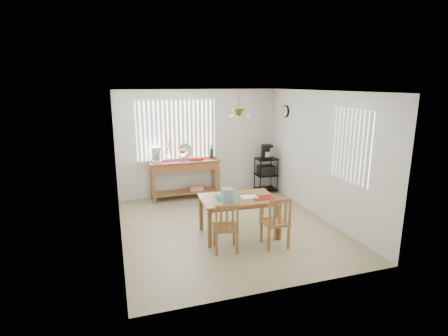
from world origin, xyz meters
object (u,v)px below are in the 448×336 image
object	(u,v)px
sideboard	(185,170)
chair_right	(276,222)
wire_cart	(266,171)
dining_table	(238,202)
chair_left	(226,228)
cart_items	(266,152)

from	to	relation	value
sideboard	chair_right	distance (m)	3.20
wire_cart	dining_table	size ratio (longest dim) A/B	0.63
dining_table	chair_left	size ratio (longest dim) A/B	1.61
sideboard	wire_cart	bearing A→B (deg)	-2.58
sideboard	wire_cart	distance (m)	2.09
sideboard	dining_table	xyz separation A→B (m)	(0.47, -2.39, -0.07)
sideboard	wire_cart	world-z (taller)	sideboard
wire_cart	chair_left	distance (m)	3.51
dining_table	cart_items	bearing A→B (deg)	55.04
chair_left	chair_right	size ratio (longest dim) A/B	0.95
dining_table	sideboard	bearing A→B (deg)	101.22
sideboard	chair_left	distance (m)	2.97
cart_items	sideboard	bearing A→B (deg)	177.68
dining_table	chair_right	size ratio (longest dim) A/B	1.54
wire_cart	chair_left	xyz separation A→B (m)	(-2.03, -2.86, -0.11)
cart_items	dining_table	world-z (taller)	cart_items
dining_table	chair_left	xyz separation A→B (m)	(-0.42, -0.57, -0.22)
chair_right	cart_items	bearing A→B (deg)	68.60
sideboard	cart_items	world-z (taller)	cart_items
cart_items	chair_left	xyz separation A→B (m)	(-2.03, -2.87, -0.62)
chair_left	sideboard	bearing A→B (deg)	91.10
chair_left	dining_table	bearing A→B (deg)	53.60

